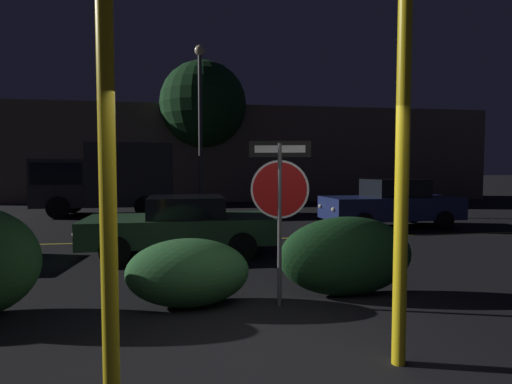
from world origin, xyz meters
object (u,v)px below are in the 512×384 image
hedge_bush_2 (188,272)px  delivery_truck (107,177)px  stop_sign (280,190)px  hedge_bush_3 (346,256)px  passing_car_2 (181,225)px  yellow_pole_left (108,182)px  passing_car_3 (391,204)px  tree_0 (203,105)px  street_lamp (200,108)px  yellow_pole_right (402,186)px

hedge_bush_2 → delivery_truck: (-3.64, 11.99, 1.11)m
delivery_truck → stop_sign: bearing=-161.1°
hedge_bush_3 → passing_car_2: 4.21m
passing_car_2 → delivery_truck: 9.22m
yellow_pole_left → hedge_bush_2: bearing=76.1°
hedge_bush_2 → passing_car_3: passing_car_3 is taller
passing_car_3 → tree_0: 13.86m
yellow_pole_left → hedge_bush_3: yellow_pole_left is taller
passing_car_3 → passing_car_2: bearing=113.1°
stop_sign → hedge_bush_3: bearing=28.5°
yellow_pole_left → passing_car_3: (6.99, 9.02, -1.02)m
passing_car_3 → yellow_pole_left: bearing=139.1°
passing_car_2 → street_lamp: (0.49, 8.27, 3.88)m
yellow_pole_left → tree_0: bearing=87.1°
passing_car_3 → tree_0: size_ratio=0.55×
yellow_pole_left → hedge_bush_3: size_ratio=1.75×
yellow_pole_left → hedge_bush_3: (2.90, 2.39, -1.20)m
passing_car_3 → tree_0: (-5.95, 11.51, 4.92)m
stop_sign → tree_0: size_ratio=0.28×
passing_car_3 → street_lamp: bearing=47.9°
yellow_pole_right → passing_car_2: 6.00m
hedge_bush_2 → passing_car_2: 3.49m
hedge_bush_3 → street_lamp: size_ratio=0.29×
yellow_pole_right → street_lamp: size_ratio=0.49×
hedge_bush_3 → passing_car_2: passing_car_2 is taller
yellow_pole_right → passing_car_2: yellow_pole_right is taller
hedge_bush_2 → yellow_pole_right: bearing=-43.6°
hedge_bush_2 → tree_0: bearing=88.5°
yellow_pole_right → passing_car_2: (-2.30, 5.44, -1.07)m
hedge_bush_2 → street_lamp: bearing=88.7°
yellow_pole_right → hedge_bush_2: 3.13m
tree_0 → passing_car_2: bearing=-92.8°
yellow_pole_right → passing_car_2: bearing=112.9°
stop_sign → yellow_pole_left: (-1.82, -2.10, 0.19)m
delivery_truck → passing_car_3: bearing=-120.5°
stop_sign → yellow_pole_right: bearing=-52.7°
hedge_bush_2 → passing_car_2: size_ratio=0.40×
yellow_pole_left → hedge_bush_2: 2.67m
yellow_pole_right → delivery_truck: (-5.72, 13.96, -0.16)m
street_lamp → tree_0: bearing=88.0°
yellow_pole_left → delivery_truck: size_ratio=0.65×
stop_sign → street_lamp: 12.30m
passing_car_2 → passing_car_3: passing_car_3 is taller
yellow_pole_right → passing_car_2: size_ratio=0.82×
delivery_truck → passing_car_2: bearing=-161.2°
hedge_bush_3 → tree_0: bearing=95.9°
yellow_pole_left → street_lamp: 14.29m
stop_sign → passing_car_3: size_ratio=0.50×
hedge_bush_2 → street_lamp: 12.43m
yellow_pole_right → tree_0: bearing=94.5°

